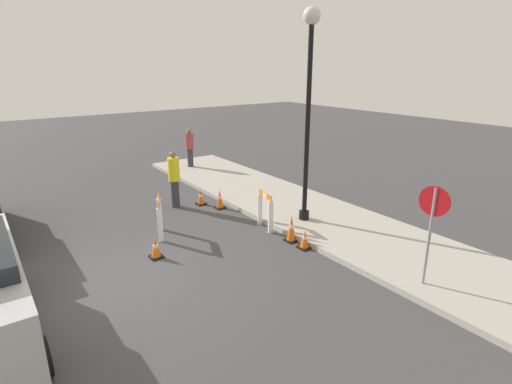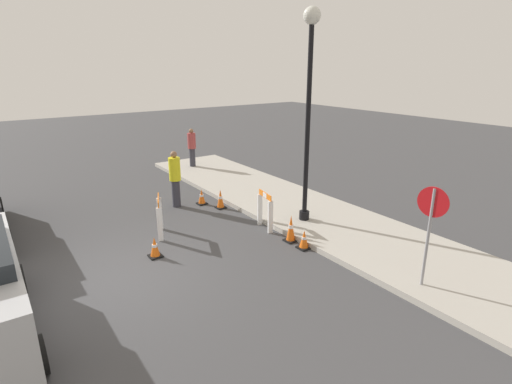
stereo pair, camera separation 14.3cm
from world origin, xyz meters
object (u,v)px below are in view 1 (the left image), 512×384
(stop_sign, at_px, (432,220))
(streetlamp_post, at_px, (309,91))
(person_worker, at_px, (174,178))
(person_pedestrian, at_px, (190,146))

(stop_sign, bearing_deg, streetlamp_post, -15.99)
(person_worker, height_order, person_pedestrian, person_worker)
(streetlamp_post, bearing_deg, person_worker, -145.44)
(person_worker, bearing_deg, person_pedestrian, 133.80)
(streetlamp_post, xyz_separation_m, person_pedestrian, (-7.44, 0.18, -2.70))
(person_pedestrian, bearing_deg, streetlamp_post, -174.45)
(stop_sign, height_order, person_pedestrian, stop_sign)
(streetlamp_post, distance_m, person_pedestrian, 7.91)
(person_pedestrian, bearing_deg, person_worker, 154.29)
(streetlamp_post, relative_size, person_pedestrian, 3.43)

